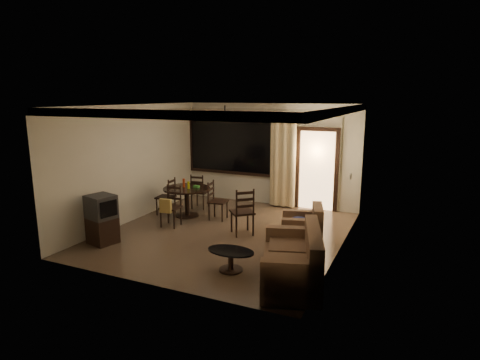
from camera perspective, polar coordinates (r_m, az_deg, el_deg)
The scene contains 12 objects.
ground at distance 9.03m, azimuth -2.02°, elevation -7.51°, with size 5.50×5.50×0.00m, color #7F6651.
room_shell at distance 9.99m, azimuth 5.50°, elevation 5.13°, with size 5.50×6.70×5.50m.
dining_table at distance 10.18m, azimuth -7.57°, elevation -1.96°, with size 1.17×1.17×0.95m.
dining_chair_west at distance 10.49m, azimuth -10.44°, elevation -3.30°, with size 0.46×0.46×0.95m.
dining_chair_east at distance 9.92m, azimuth -3.19°, elevation -4.01°, with size 0.46×0.46×0.95m.
dining_chair_south at distance 9.52m, azimuth -9.83°, elevation -4.73°, with size 0.46×0.51×0.95m.
dining_chair_north at distance 10.94m, azimuth -5.71°, elevation -2.54°, with size 0.46×0.46×0.95m.
tv_cabinet at distance 8.75m, azimuth -19.04°, elevation -5.29°, with size 0.63×0.59×1.02m.
sofa at distance 6.66m, azimuth 7.85°, elevation -11.56°, with size 1.37×1.88×0.90m.
armchair at distance 8.34m, azimuth 9.13°, elevation -6.89°, with size 1.00×1.00×0.81m.
coffee_table at distance 7.10m, azimuth -1.32°, elevation -10.89°, with size 0.85×0.51×0.38m.
side_chair at distance 8.84m, azimuth 0.35°, elevation -5.77°, with size 0.66×0.66×1.06m.
Camera 1 is at (3.79, -7.62, 3.00)m, focal length 30.00 mm.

